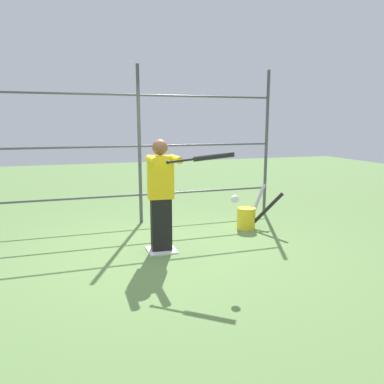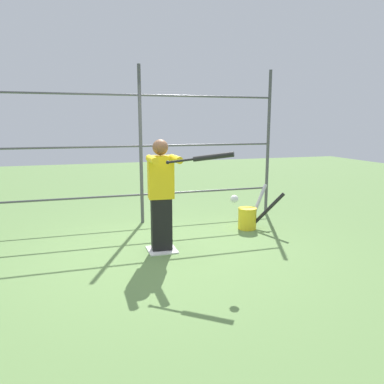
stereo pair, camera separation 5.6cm
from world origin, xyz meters
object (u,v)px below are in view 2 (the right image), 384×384
object	(u,v)px
baseball_bat_swinging	(208,157)
softball_in_flight	(234,199)
batter	(161,192)
bat_bucket	(249,217)

from	to	relation	value
baseball_bat_swinging	softball_in_flight	distance (m)	0.63
batter	baseball_bat_swinging	distance (m)	0.96
baseball_bat_swinging	bat_bucket	bearing A→B (deg)	-133.01
batter	bat_bucket	world-z (taller)	batter
baseball_bat_swinging	softball_in_flight	world-z (taller)	baseball_bat_swinging
baseball_bat_swinging	softball_in_flight	xyz separation A→B (m)	(-0.20, 0.38, -0.46)
softball_in_flight	bat_bucket	world-z (taller)	softball_in_flight
batter	bat_bucket	distance (m)	1.92
batter	baseball_bat_swinging	bearing A→B (deg)	123.00
baseball_bat_swinging	softball_in_flight	bearing A→B (deg)	117.79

